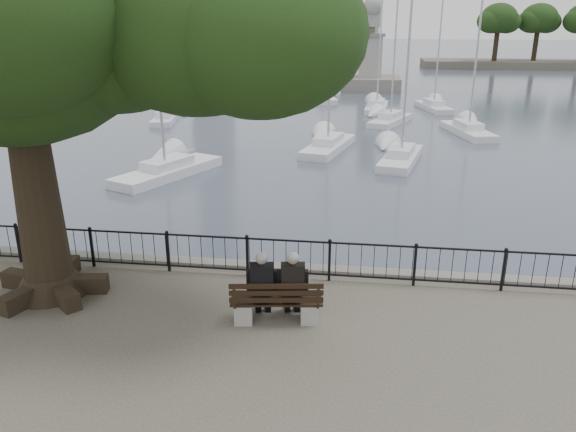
% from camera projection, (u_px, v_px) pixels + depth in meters
% --- Properties ---
extents(harbor, '(260.00, 260.00, 1.20)m').
position_uv_depth(harbor, '(291.00, 287.00, 14.32)').
color(harbor, slate).
rests_on(harbor, ground).
extents(railing, '(22.06, 0.06, 1.00)m').
position_uv_depth(railing, '(288.00, 257.00, 13.50)').
color(railing, black).
rests_on(railing, ground).
extents(bench, '(1.96, 0.83, 1.00)m').
position_uv_depth(bench, '(277.00, 307.00, 11.59)').
color(bench, gray).
rests_on(bench, ground).
extents(person_left, '(0.51, 0.83, 1.59)m').
position_uv_depth(person_left, '(262.00, 288.00, 11.57)').
color(person_left, black).
rests_on(person_left, ground).
extents(person_right, '(0.51, 0.83, 1.59)m').
position_uv_depth(person_right, '(293.00, 288.00, 11.57)').
color(person_right, black).
rests_on(person_right, ground).
extents(tree, '(11.44, 7.99, 9.34)m').
position_uv_depth(tree, '(54.00, 9.00, 10.92)').
color(tree, black).
rests_on(tree, ground).
extents(lion_monument, '(6.23, 6.23, 9.13)m').
position_uv_depth(lion_monument, '(370.00, 67.00, 57.31)').
color(lion_monument, slate).
rests_on(lion_monument, ground).
extents(sailboat_a, '(3.94, 6.20, 10.54)m').
position_uv_depth(sailboat_a, '(168.00, 170.00, 26.14)').
color(sailboat_a, silver).
rests_on(sailboat_a, ground).
extents(sailboat_b, '(2.86, 6.02, 12.26)m').
position_uv_depth(sailboat_b, '(328.00, 144.00, 31.29)').
color(sailboat_b, silver).
rests_on(sailboat_b, ground).
extents(sailboat_c, '(2.65, 5.68, 10.81)m').
position_uv_depth(sailboat_c, '(401.00, 156.00, 28.67)').
color(sailboat_c, silver).
rests_on(sailboat_c, ground).
extents(sailboat_d, '(2.89, 5.90, 9.98)m').
position_uv_depth(sailboat_d, '(468.00, 130.00, 35.61)').
color(sailboat_d, silver).
rests_on(sailboat_d, ground).
extents(sailboat_e, '(2.29, 5.14, 11.80)m').
position_uv_depth(sailboat_e, '(165.00, 117.00, 39.99)').
color(sailboat_e, silver).
rests_on(sailboat_e, ground).
extents(sailboat_f, '(1.98, 5.80, 12.21)m').
position_uv_depth(sailboat_f, '(377.00, 106.00, 45.06)').
color(sailboat_f, silver).
rests_on(sailboat_f, ground).
extents(sailboat_g, '(2.71, 5.64, 9.48)m').
position_uv_depth(sailboat_g, '(433.00, 106.00, 45.25)').
color(sailboat_g, silver).
rests_on(sailboat_g, ground).
extents(sailboat_h, '(2.82, 6.13, 12.83)m').
position_uv_depth(sailboat_h, '(324.00, 97.00, 50.18)').
color(sailboat_h, silver).
rests_on(sailboat_h, ground).
extents(sailboat_i, '(3.38, 5.50, 12.41)m').
position_uv_depth(sailboat_i, '(390.00, 118.00, 39.31)').
color(sailboat_i, silver).
rests_on(sailboat_i, ground).
extents(far_shore, '(30.00, 8.60, 9.18)m').
position_uv_depth(far_shore, '(534.00, 40.00, 81.34)').
color(far_shore, '#4B473C').
rests_on(far_shore, ground).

